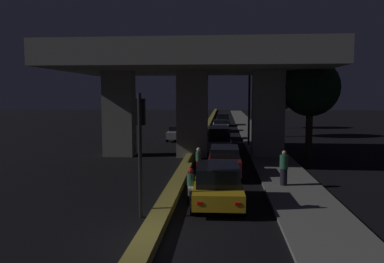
# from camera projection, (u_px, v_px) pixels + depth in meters

# --- Properties ---
(ground_plane) EXTENTS (200.00, 200.00, 0.00)m
(ground_plane) POSITION_uv_depth(u_px,v_px,m) (148.00, 244.00, 11.20)
(ground_plane) COLOR black
(median_divider) EXTENTS (0.69, 126.00, 0.33)m
(median_divider) POSITION_uv_depth(u_px,v_px,m) (205.00, 130.00, 45.89)
(median_divider) COLOR olive
(median_divider) RESTS_ON ground_plane
(sidewalk_right) EXTENTS (2.79, 126.00, 0.14)m
(sidewalk_right) POSITION_uv_depth(u_px,v_px,m) (256.00, 137.00, 38.49)
(sidewalk_right) COLOR slate
(sidewalk_right) RESTS_ON ground_plane
(elevated_overpass) EXTENTS (18.03, 11.97, 8.54)m
(elevated_overpass) POSITION_uv_depth(u_px,v_px,m) (192.00, 67.00, 26.30)
(elevated_overpass) COLOR gray
(elevated_overpass) RESTS_ON ground_plane
(traffic_light_left_of_median) EXTENTS (0.30, 0.49, 4.51)m
(traffic_light_left_of_median) POSITION_uv_depth(u_px,v_px,m) (140.00, 133.00, 13.39)
(traffic_light_left_of_median) COLOR black
(traffic_light_left_of_median) RESTS_ON ground_plane
(street_lamp) EXTENTS (2.77, 0.32, 7.81)m
(street_lamp) POSITION_uv_depth(u_px,v_px,m) (244.00, 92.00, 31.78)
(street_lamp) COLOR #2D2D30
(street_lamp) RESTS_ON ground_plane
(car_taxi_yellow_lead) EXTENTS (2.16, 4.13, 1.64)m
(car_taxi_yellow_lead) POSITION_uv_depth(u_px,v_px,m) (218.00, 184.00, 15.07)
(car_taxi_yellow_lead) COLOR gold
(car_taxi_yellow_lead) RESTS_ON ground_plane
(car_dark_red_second) EXTENTS (1.87, 4.75, 1.60)m
(car_dark_red_second) POSITION_uv_depth(u_px,v_px,m) (224.00, 160.00, 20.73)
(car_dark_red_second) COLOR #591414
(car_dark_red_second) RESTS_ON ground_plane
(car_silver_third) EXTENTS (2.11, 4.10, 1.98)m
(car_silver_third) POSITION_uv_depth(u_px,v_px,m) (219.00, 139.00, 28.51)
(car_silver_third) COLOR gray
(car_silver_third) RESTS_ON ground_plane
(car_white_fourth) EXTENTS (2.01, 4.49, 1.42)m
(car_white_fourth) POSITION_uv_depth(u_px,v_px,m) (220.00, 132.00, 37.11)
(car_white_fourth) COLOR silver
(car_white_fourth) RESTS_ON ground_plane
(car_white_fifth) EXTENTS (2.06, 4.05, 1.41)m
(car_white_fifth) POSITION_uv_depth(u_px,v_px,m) (220.00, 125.00, 45.37)
(car_white_fifth) COLOR silver
(car_white_fifth) RESTS_ON ground_plane
(car_dark_green_sixth) EXTENTS (1.99, 4.01, 1.73)m
(car_dark_green_sixth) POSITION_uv_depth(u_px,v_px,m) (223.00, 119.00, 53.54)
(car_dark_green_sixth) COLOR black
(car_dark_green_sixth) RESTS_ON ground_plane
(car_silver_lead_oncoming) EXTENTS (1.95, 4.17, 1.38)m
(car_silver_lead_oncoming) POSITION_uv_depth(u_px,v_px,m) (178.00, 133.00, 36.52)
(car_silver_lead_oncoming) COLOR gray
(car_silver_lead_oncoming) RESTS_ON ground_plane
(car_taxi_yellow_second_oncoming) EXTENTS (2.01, 4.68, 1.71)m
(car_taxi_yellow_second_oncoming) POSITION_uv_depth(u_px,v_px,m) (187.00, 124.00, 45.42)
(car_taxi_yellow_second_oncoming) COLOR gold
(car_taxi_yellow_second_oncoming) RESTS_ON ground_plane
(motorcycle_white_filtering_near) EXTENTS (0.34, 1.89, 1.43)m
(motorcycle_white_filtering_near) POSITION_uv_depth(u_px,v_px,m) (191.00, 188.00, 15.52)
(motorcycle_white_filtering_near) COLOR black
(motorcycle_white_filtering_near) RESTS_ON ground_plane
(motorcycle_red_filtering_mid) EXTENTS (0.33, 1.77, 1.42)m
(motorcycle_red_filtering_mid) POSITION_uv_depth(u_px,v_px,m) (198.00, 162.00, 21.54)
(motorcycle_red_filtering_mid) COLOR black
(motorcycle_red_filtering_mid) RESTS_ON ground_plane
(pedestrian_on_sidewalk) EXTENTS (0.40, 0.40, 1.68)m
(pedestrian_on_sidewalk) POSITION_uv_depth(u_px,v_px,m) (284.00, 168.00, 17.83)
(pedestrian_on_sidewalk) COLOR black
(pedestrian_on_sidewalk) RESTS_ON sidewalk_right
(roadside_tree_kerbside_near) EXTENTS (4.02, 4.02, 6.96)m
(roadside_tree_kerbside_near) POSITION_uv_depth(u_px,v_px,m) (310.00, 88.00, 25.88)
(roadside_tree_kerbside_near) COLOR #2D2116
(roadside_tree_kerbside_near) RESTS_ON ground_plane
(roadside_tree_kerbside_mid) EXTENTS (4.33, 4.33, 7.08)m
(roadside_tree_kerbside_mid) POSITION_uv_depth(u_px,v_px,m) (278.00, 90.00, 39.15)
(roadside_tree_kerbside_mid) COLOR #2D2116
(roadside_tree_kerbside_mid) RESTS_ON ground_plane
(roadside_tree_kerbside_far) EXTENTS (3.75, 3.75, 7.20)m
(roadside_tree_kerbside_far) POSITION_uv_depth(u_px,v_px,m) (267.00, 88.00, 49.01)
(roadside_tree_kerbside_far) COLOR #2D2116
(roadside_tree_kerbside_far) RESTS_ON ground_plane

